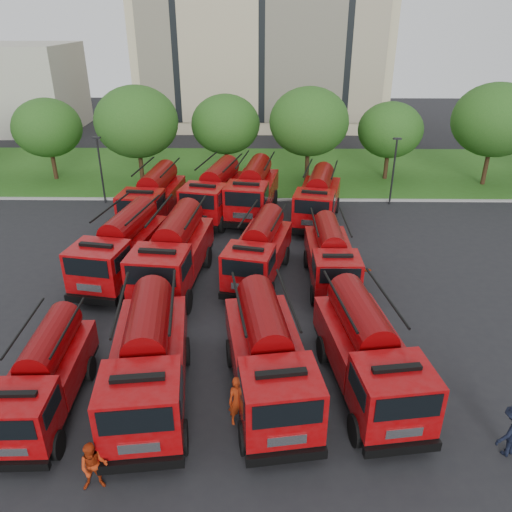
{
  "coord_description": "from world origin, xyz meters",
  "views": [
    {
      "loc": [
        2.24,
        -19.24,
        13.34
      ],
      "look_at": [
        1.9,
        4.28,
        1.8
      ],
      "focal_mm": 35.0,
      "sensor_mm": 36.0,
      "label": 1
    }
  ],
  "objects": [
    {
      "name": "curb",
      "position": [
        0.0,
        17.9,
        0.07
      ],
      "size": [
        70.0,
        0.3,
        0.14
      ],
      "primitive_type": "cube",
      "color": "gray",
      "rests_on": "ground"
    },
    {
      "name": "lamp_post_1",
      "position": [
        12.0,
        17.2,
        2.9
      ],
      "size": [
        0.6,
        0.25,
        5.11
      ],
      "color": "black",
      "rests_on": "ground"
    },
    {
      "name": "tree_1",
      "position": [
        -16.0,
        23.0,
        4.55
      ],
      "size": [
        5.71,
        5.71,
        6.98
      ],
      "color": "#382314",
      "rests_on": "ground"
    },
    {
      "name": "fire_truck_10",
      "position": [
        1.53,
        15.03,
        1.82
      ],
      "size": [
        3.91,
        8.26,
        3.61
      ],
      "rotation": [
        0.0,
        0.0,
        -0.15
      ],
      "color": "black",
      "rests_on": "ground"
    },
    {
      "name": "fire_truck_7",
      "position": [
        5.91,
        4.89,
        1.53
      ],
      "size": [
        2.51,
        6.69,
        3.03
      ],
      "rotation": [
        0.0,
        0.0,
        0.01
      ],
      "color": "black",
      "rests_on": "ground"
    },
    {
      "name": "fire_truck_3",
      "position": [
        6.28,
        -3.79,
        1.7
      ],
      "size": [
        3.59,
        7.7,
        3.37
      ],
      "rotation": [
        0.0,
        0.0,
        0.14
      ],
      "color": "black",
      "rests_on": "ground"
    },
    {
      "name": "lamp_post_0",
      "position": [
        -10.0,
        17.2,
        2.9
      ],
      "size": [
        0.6,
        0.25,
        5.11
      ],
      "color": "black",
      "rests_on": "ground"
    },
    {
      "name": "firefighter_0",
      "position": [
        1.4,
        -5.7,
        0.0
      ],
      "size": [
        0.82,
        0.68,
        1.95
      ],
      "primitive_type": "imported",
      "rotation": [
        0.0,
        0.0,
        0.26
      ],
      "color": "#9D280C",
      "rests_on": "ground"
    },
    {
      "name": "fire_truck_4",
      "position": [
        -5.49,
        5.38,
        1.77
      ],
      "size": [
        3.98,
        8.07,
        3.51
      ],
      "rotation": [
        0.0,
        0.0,
        -0.18
      ],
      "color": "black",
      "rests_on": "ground"
    },
    {
      "name": "fire_truck_6",
      "position": [
        2.05,
        5.41,
        1.62
      ],
      "size": [
        3.94,
        7.42,
        3.22
      ],
      "rotation": [
        0.0,
        0.0,
        -0.23
      ],
      "color": "black",
      "rests_on": "ground"
    },
    {
      "name": "fire_truck_8",
      "position": [
        -5.32,
        13.44,
        1.78
      ],
      "size": [
        3.49,
        8.02,
        3.54
      ],
      "rotation": [
        0.0,
        0.0,
        -0.1
      ],
      "color": "black",
      "rests_on": "ground"
    },
    {
      "name": "lawn",
      "position": [
        0.0,
        26.0,
        0.06
      ],
      "size": [
        70.0,
        16.0,
        0.12
      ],
      "primitive_type": "cube",
      "color": "#274F15",
      "rests_on": "ground"
    },
    {
      "name": "fire_truck_0",
      "position": [
        -5.65,
        -5.05,
        1.46
      ],
      "size": [
        2.55,
        6.47,
        2.91
      ],
      "rotation": [
        0.0,
        0.0,
        0.04
      ],
      "color": "black",
      "rests_on": "ground"
    },
    {
      "name": "tree_4",
      "position": [
        6.0,
        22.5,
        5.22
      ],
      "size": [
        6.55,
        6.55,
        8.01
      ],
      "color": "#382314",
      "rests_on": "ground"
    },
    {
      "name": "tree_6",
      "position": [
        21.0,
        22.0,
        5.49
      ],
      "size": [
        6.89,
        6.89,
        8.42
      ],
      "color": "#382314",
      "rests_on": "ground"
    },
    {
      "name": "firefighter_1",
      "position": [
        -2.87,
        -8.5,
        0.0
      ],
      "size": [
        0.93,
        0.61,
        1.77
      ],
      "primitive_type": "imported",
      "rotation": [
        0.0,
        0.0,
        0.17
      ],
      "color": "#9D280C",
      "rests_on": "ground"
    },
    {
      "name": "firefighter_4",
      "position": [
        -2.72,
        1.09,
        0.0
      ],
      "size": [
        1.09,
        1.0,
        1.87
      ],
      "primitive_type": "imported",
      "rotation": [
        0.0,
        0.0,
        2.55
      ],
      "color": "black",
      "rests_on": "ground"
    },
    {
      "name": "fire_truck_5",
      "position": [
        -2.47,
        4.6,
        1.84
      ],
      "size": [
        3.59,
        8.27,
        3.65
      ],
      "rotation": [
        0.0,
        0.0,
        -0.1
      ],
      "color": "black",
      "rests_on": "ground"
    },
    {
      "name": "firefighter_2",
      "position": [
        7.27,
        -4.27,
        0.0
      ],
      "size": [
        0.87,
        1.18,
        1.8
      ],
      "primitive_type": "imported",
      "rotation": [
        0.0,
        0.0,
        1.85
      ],
      "color": "black",
      "rests_on": "ground"
    },
    {
      "name": "tree_5",
      "position": [
        13.0,
        23.5,
        4.35
      ],
      "size": [
        5.46,
        5.46,
        6.68
      ],
      "color": "#382314",
      "rests_on": "ground"
    },
    {
      "name": "fire_truck_11",
      "position": [
        6.07,
        13.76,
        1.7
      ],
      "size": [
        4.05,
        7.8,
        3.38
      ],
      "rotation": [
        0.0,
        0.0,
        -0.21
      ],
      "color": "black",
      "rests_on": "ground"
    },
    {
      "name": "tree_2",
      "position": [
        -8.0,
        21.5,
        5.35
      ],
      "size": [
        6.72,
        6.72,
        8.22
      ],
      "color": "#382314",
      "rests_on": "ground"
    },
    {
      "name": "side_building",
      "position": [
        -30.0,
        44.0,
        5.0
      ],
      "size": [
        18.0,
        12.0,
        10.0
      ],
      "primitive_type": "cube",
      "color": "#ACA898",
      "rests_on": "ground"
    },
    {
      "name": "fire_truck_2",
      "position": [
        2.47,
        -4.13,
        1.73
      ],
      "size": [
        3.73,
        7.84,
        3.43
      ],
      "rotation": [
        0.0,
        0.0,
        0.16
      ],
      "color": "black",
      "rests_on": "ground"
    },
    {
      "name": "firefighter_3",
      "position": [
        10.47,
        -6.97,
        0.0
      ],
      "size": [
        1.42,
        1.19,
        1.96
      ],
      "primitive_type": "imported",
      "rotation": [
        0.0,
        0.0,
        3.65
      ],
      "color": "black",
      "rests_on": "ground"
    },
    {
      "name": "apartment_building",
      "position": [
        2.0,
        47.94,
        12.5
      ],
      "size": [
        30.0,
        14.18,
        25.0
      ],
      "color": "#C7B993",
      "rests_on": "ground"
    },
    {
      "name": "fire_truck_9",
      "position": [
        -1.16,
        14.59,
        1.81
      ],
      "size": [
        4.35,
        8.31,
        3.6
      ],
      "rotation": [
        0.0,
        0.0,
        -0.22
      ],
      "color": "black",
      "rests_on": "ground"
    },
    {
      "name": "fire_truck_1",
      "position": [
        -1.97,
        -4.43,
        1.76
      ],
      "size": [
        3.57,
        7.95,
        3.5
      ],
      "rotation": [
        0.0,
        0.0,
        0.12
      ],
      "color": "black",
      "rests_on": "ground"
    },
    {
      "name": "tree_3",
      "position": [
        -1.0,
        24.0,
        4.68
      ],
      "size": [
        5.88,
        5.88,
        7.19
      ],
      "color": "#382314",
      "rests_on": "ground"
    },
    {
      "name": "ground",
      "position": [
        0.0,
        0.0,
        0.0
      ],
      "size": [
        140.0,
        140.0,
        0.0
      ],
      "primitive_type": "plane",
      "color": "black",
      "rests_on": "ground"
    },
    {
      "name": "firefighter_5",
      "position": [
        7.33,
        4.38,
        0.0
      ],
      "size": [
        1.55,
        0.71,
        1.65
      ],
      "primitive_type": "imported",
      "rotation": [
        0.0,
        0.0,
        3.11
      ],
      "color": "#9D280C",
      "rests_on": "ground"
    }
  ]
}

